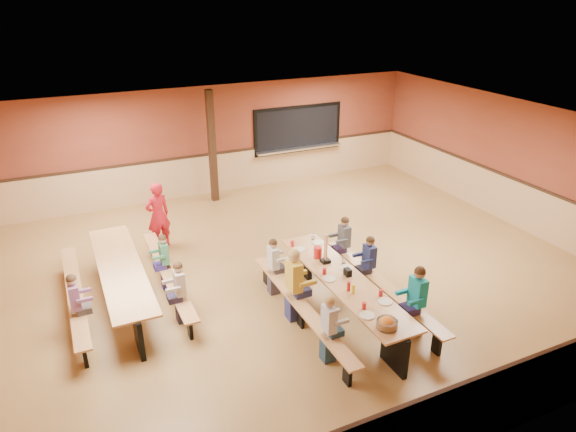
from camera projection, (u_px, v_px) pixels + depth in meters
name	position (u px, v px, depth m)	size (l,w,h in m)	color
ground	(289.00, 271.00, 10.59)	(12.00, 12.00, 0.00)	olive
room_envelope	(289.00, 241.00, 10.31)	(12.04, 10.04, 3.02)	brown
kitchen_pass_through	(298.00, 131.00, 15.09)	(2.78, 0.28, 1.38)	black
structural_post	(212.00, 147.00, 13.54)	(0.18, 0.18, 3.00)	black
cafeteria_table_main	(343.00, 289.00, 8.98)	(1.91, 3.70, 0.74)	#BD824B
cafeteria_table_second	(122.00, 277.00, 9.35)	(1.91, 3.70, 0.74)	#BD824B
seated_child_white_left	(329.00, 329.00, 7.85)	(0.34, 0.28, 1.15)	silver
seated_adult_yellow	(294.00, 285.00, 8.83)	(0.43, 0.35, 1.33)	gold
seated_child_grey_left	(273.00, 267.00, 9.62)	(0.33, 0.27, 1.13)	silver
seated_child_teal_right	(416.00, 301.00, 8.46)	(0.39, 0.32, 1.25)	#1597AC
seated_child_navy_right	(369.00, 265.00, 9.66)	(0.34, 0.28, 1.16)	navy
seated_child_char_right	(344.00, 244.00, 10.41)	(0.35, 0.29, 1.17)	#4B4F56
seated_child_purple_sec	(76.00, 307.00, 8.39)	(0.35, 0.28, 1.16)	#84527D
seated_child_green_sec	(165.00, 262.00, 9.79)	(0.33, 0.27, 1.12)	#3A7652
seated_child_tan_sec	(180.00, 293.00, 8.78)	(0.34, 0.28, 1.16)	#B19F8F
standing_woman	(158.00, 215.00, 11.30)	(0.56, 0.37, 1.53)	red
punch_pitcher	(318.00, 252.00, 9.54)	(0.16, 0.16, 0.22)	red
chip_bowl	(387.00, 323.00, 7.59)	(0.32, 0.32, 0.15)	orange
napkin_dispenser	(348.00, 272.00, 8.97)	(0.10, 0.14, 0.13)	black
condiment_mustard	(353.00, 289.00, 8.43)	(0.06, 0.06, 0.17)	yellow
condiment_ketchup	(349.00, 286.00, 8.50)	(0.06, 0.06, 0.17)	#B2140F
table_paddle	(326.00, 256.00, 9.37)	(0.16, 0.16, 0.56)	black
place_settings	(344.00, 276.00, 8.87)	(0.65, 3.30, 0.11)	beige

